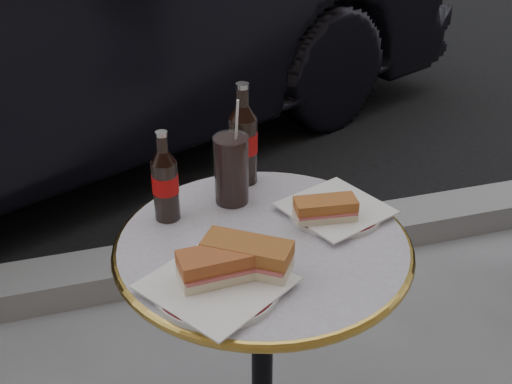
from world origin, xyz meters
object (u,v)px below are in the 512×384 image
object	(u,v)px
bistro_table	(262,368)
plate_left	(217,286)
plate_right	(335,211)
cola_bottle_right	(243,134)
cola_bottle_left	(165,176)
parked_car	(31,8)
cola_glass	(231,169)

from	to	relation	value
bistro_table	plate_left	distance (m)	0.42
plate_right	cola_bottle_right	size ratio (longest dim) A/B	0.84
cola_bottle_left	parked_car	distance (m)	1.98
plate_right	cola_bottle_left	bearing A→B (deg)	165.91
cola_bottle_left	cola_glass	distance (m)	0.16
plate_left	cola_bottle_left	size ratio (longest dim) A/B	1.15
bistro_table	parked_car	world-z (taller)	parked_car
plate_right	cola_glass	distance (m)	0.25
plate_left	cola_glass	distance (m)	0.33
plate_right	parked_car	xyz separation A→B (m)	(-0.65, 2.05, 0.01)
plate_left	cola_glass	bearing A→B (deg)	70.05
cola_bottle_left	parked_car	xyz separation A→B (m)	(-0.29, 1.96, -0.09)
plate_left	parked_car	distance (m)	2.26
bistro_table	plate_left	size ratio (longest dim) A/B	3.07
plate_right	parked_car	bearing A→B (deg)	107.58
plate_right	bistro_table	bearing A→B (deg)	-163.58
cola_glass	plate_left	bearing A→B (deg)	-109.95
cola_bottle_right	cola_glass	bearing A→B (deg)	-121.21
plate_left	plate_right	size ratio (longest dim) A/B	1.14
bistro_table	plate_right	world-z (taller)	plate_right
cola_glass	parked_car	distance (m)	1.98
cola_bottle_left	cola_bottle_right	xyz separation A→B (m)	(0.20, 0.11, 0.02)
bistro_table	plate_right	distance (m)	0.42
cola_bottle_left	cola_glass	world-z (taller)	cola_bottle_left
bistro_table	cola_bottle_right	bearing A→B (deg)	83.14
cola_bottle_left	cola_bottle_right	distance (m)	0.23
bistro_table	plate_right	xyz separation A→B (m)	(0.18, 0.05, 0.37)
plate_left	parked_car	world-z (taller)	parked_car
cola_bottle_right	plate_left	bearing A→B (deg)	-112.60
plate_left	cola_bottle_right	xyz separation A→B (m)	(0.16, 0.39, 0.12)
plate_right	parked_car	size ratio (longest dim) A/B	0.05
bistro_table	parked_car	bearing A→B (deg)	102.47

